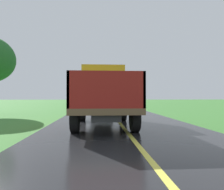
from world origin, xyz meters
TOP-DOWN VIEW (x-y plane):
  - banana_truck_near at (-0.77, 12.30)m, footprint 2.38×5.82m
  - banana_truck_far at (-0.65, 27.91)m, footprint 2.38×5.81m

SIDE VIEW (x-z plane):
  - banana_truck_far at x=-0.65m, z-range 0.07..2.87m
  - banana_truck_near at x=-0.77m, z-range 0.08..2.88m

